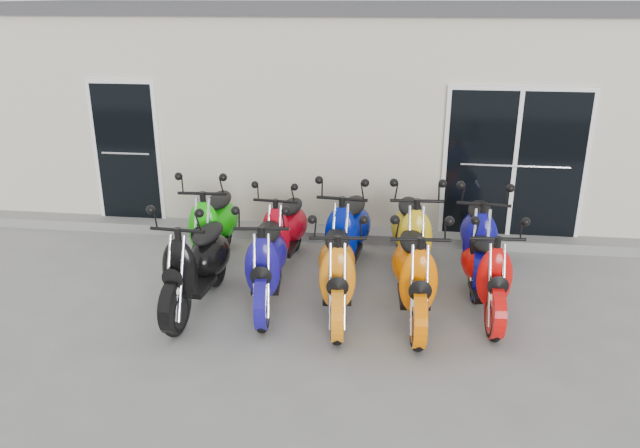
% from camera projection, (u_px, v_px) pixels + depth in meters
% --- Properties ---
extents(ground, '(80.00, 80.00, 0.00)m').
position_uv_depth(ground, '(314.00, 298.00, 7.61)').
color(ground, gray).
rests_on(ground, ground).
extents(building, '(14.00, 6.00, 3.20)m').
position_uv_depth(building, '(351.00, 100.00, 11.90)').
color(building, beige).
rests_on(building, ground).
extents(roof_cap, '(14.20, 6.20, 0.16)m').
position_uv_depth(roof_cap, '(352.00, 7.00, 11.32)').
color(roof_cap, '#3F3F42').
rests_on(roof_cap, building).
extents(front_step, '(14.00, 0.40, 0.15)m').
position_uv_depth(front_step, '(332.00, 234.00, 9.47)').
color(front_step, gray).
rests_on(front_step, ground).
extents(door_left, '(1.07, 0.08, 2.22)m').
position_uv_depth(door_left, '(127.00, 149.00, 9.58)').
color(door_left, black).
rests_on(door_left, front_step).
extents(door_right, '(2.02, 0.08, 2.22)m').
position_uv_depth(door_right, '(515.00, 161.00, 8.88)').
color(door_right, black).
rests_on(door_right, front_step).
extents(scooter_front_black, '(0.82, 1.95, 1.41)m').
position_uv_depth(scooter_front_black, '(196.00, 252.00, 7.16)').
color(scooter_front_black, black).
rests_on(scooter_front_black, ground).
extents(scooter_front_blue, '(0.91, 1.95, 1.39)m').
position_uv_depth(scooter_front_blue, '(266.00, 250.00, 7.25)').
color(scooter_front_blue, navy).
rests_on(scooter_front_blue, ground).
extents(scooter_front_orange_a, '(0.88, 1.93, 1.38)m').
position_uv_depth(scooter_front_orange_a, '(337.00, 259.00, 7.01)').
color(scooter_front_orange_a, orange).
rests_on(scooter_front_orange_a, ground).
extents(scooter_front_orange_b, '(0.82, 1.96, 1.42)m').
position_uv_depth(scooter_front_orange_b, '(415.00, 262.00, 6.90)').
color(scooter_front_orange_b, '#FF6E00').
rests_on(scooter_front_orange_b, ground).
extents(scooter_front_red, '(0.77, 1.85, 1.34)m').
position_uv_depth(scooter_front_red, '(487.00, 259.00, 7.06)').
color(scooter_front_red, red).
rests_on(scooter_front_red, ground).
extents(scooter_back_green, '(0.82, 1.99, 1.44)m').
position_uv_depth(scooter_back_green, '(213.00, 215.00, 8.30)').
color(scooter_back_green, '#13B40A').
rests_on(scooter_back_green, ground).
extents(scooter_back_red, '(0.78, 1.83, 1.32)m').
position_uv_depth(scooter_back_red, '(284.00, 221.00, 8.29)').
color(scooter_back_red, '#B30616').
rests_on(scooter_back_red, ground).
extents(scooter_back_blue, '(0.89, 2.02, 1.45)m').
position_uv_depth(scooter_back_blue, '(348.00, 221.00, 8.08)').
color(scooter_back_blue, '#02128F').
rests_on(scooter_back_blue, ground).
extents(scooter_back_yellow, '(0.86, 2.04, 1.47)m').
position_uv_depth(scooter_back_yellow, '(412.00, 224.00, 7.97)').
color(scooter_back_yellow, gold).
rests_on(scooter_back_yellow, ground).
extents(scooter_back_extra, '(0.89, 2.02, 1.45)m').
position_uv_depth(scooter_back_extra, '(480.00, 227.00, 7.88)').
color(scooter_back_extra, '#0D0B7E').
rests_on(scooter_back_extra, ground).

